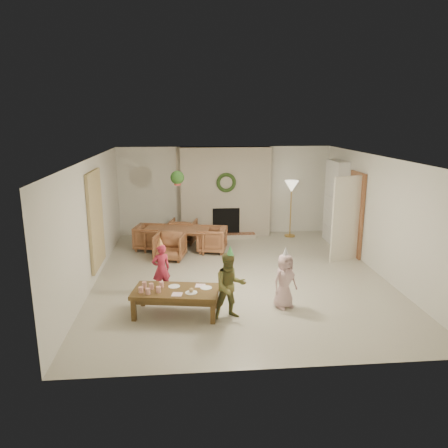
{
  "coord_description": "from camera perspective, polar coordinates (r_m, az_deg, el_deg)",
  "views": [
    {
      "loc": [
        -1.1,
        -8.54,
        3.29
      ],
      "look_at": [
        -0.3,
        0.4,
        1.05
      ],
      "focal_mm": 34.38,
      "sensor_mm": 36.0,
      "label": 1
    }
  ],
  "objects": [
    {
      "name": "fireplace_mass",
      "position": [
        12.07,
        0.2,
        4.28
      ],
      "size": [
        2.5,
        0.4,
        2.5
      ],
      "primitive_type": "cube",
      "color": "#4C2414",
      "rests_on": "floor"
    },
    {
      "name": "wall_right",
      "position": [
        9.69,
        20.05,
        1.0
      ],
      "size": [
        0.0,
        7.0,
        7.0
      ],
      "primitive_type": "plane",
      "rotation": [
        1.57,
        0.0,
        -1.57
      ],
      "color": "silver",
      "rests_on": "floor"
    },
    {
      "name": "curtain_panel",
      "position": [
        9.17,
        -16.68,
        0.55
      ],
      "size": [
        0.06,
        1.2,
        2.0
      ],
      "primitive_type": "cube",
      "color": "#C9BF8E",
      "rests_on": "wall_left"
    },
    {
      "name": "napkin_right",
      "position": [
        7.53,
        -3.17,
        -8.19
      ],
      "size": [
        0.19,
        0.19,
        0.01
      ],
      "primitive_type": "cube",
      "rotation": [
        0.0,
        0.0,
        -0.16
      ],
      "color": "#FFBBD2",
      "rests_on": "coffee_table_top"
    },
    {
      "name": "bookshelf_shelf_a",
      "position": [
        11.87,
        14.33,
        -0.27
      ],
      "size": [
        0.3,
        0.92,
        0.03
      ],
      "primitive_type": "cube",
      "color": "white",
      "rests_on": "bookshelf_carcass"
    },
    {
      "name": "cup_b",
      "position": [
        7.55,
        -10.55,
        -7.94
      ],
      "size": [
        0.09,
        0.09,
        0.1
      ],
      "primitive_type": "cylinder",
      "rotation": [
        0.0,
        0.0,
        -0.16
      ],
      "color": "white",
      "rests_on": "coffee_table_top"
    },
    {
      "name": "party_hat_plaid",
      "position": [
        6.97,
        0.82,
        -3.6
      ],
      "size": [
        0.16,
        0.16,
        0.19
      ],
      "primitive_type": "cone",
      "rotation": [
        0.0,
        0.0,
        -0.18
      ],
      "color": "#51BD60",
      "rests_on": "child_plaid"
    },
    {
      "name": "coffee_leg_fl",
      "position": [
        7.39,
        -11.91,
        -11.12
      ],
      "size": [
        0.09,
        0.09,
        0.38
      ],
      "primitive_type": "cube",
      "rotation": [
        0.0,
        0.0,
        -0.16
      ],
      "color": "brown",
      "rests_on": "floor"
    },
    {
      "name": "floor_lamp_base",
      "position": [
        12.35,
        8.73,
        -1.53
      ],
      "size": [
        0.3,
        0.3,
        0.03
      ],
      "primitive_type": "cylinder",
      "color": "gold",
      "rests_on": "floor"
    },
    {
      "name": "books_row_lower",
      "position": [
        11.7,
        14.52,
        0.21
      ],
      "size": [
        0.2,
        0.4,
        0.24
      ],
      "primitive_type": "cube",
      "color": "#AB211F",
      "rests_on": "bookshelf_shelf_a"
    },
    {
      "name": "wall_back",
      "position": [
        12.26,
        0.11,
        4.44
      ],
      "size": [
        7.0,
        0.0,
        7.0
      ],
      "primitive_type": "plane",
      "rotation": [
        1.57,
        0.0,
        0.0
      ],
      "color": "silver",
      "rests_on": "floor"
    },
    {
      "name": "cup_d",
      "position": [
        7.47,
        -9.66,
        -8.15
      ],
      "size": [
        0.09,
        0.09,
        0.1
      ],
      "primitive_type": "cylinder",
      "rotation": [
        0.0,
        0.0,
        -0.16
      ],
      "color": "white",
      "rests_on": "coffee_table_top"
    },
    {
      "name": "dining_chair_left",
      "position": [
        11.1,
        -9.87,
        -1.74
      ],
      "size": [
        0.83,
        0.81,
        0.63
      ],
      "primitive_type": "imported",
      "rotation": [
        0.0,
        0.0,
        1.35
      ],
      "color": "brown",
      "rests_on": "floor"
    },
    {
      "name": "dining_chair_far",
      "position": [
        11.58,
        -5.44,
        -0.93
      ],
      "size": [
        0.81,
        0.83,
        0.63
      ],
      "primitive_type": "imported",
      "rotation": [
        0.0,
        0.0,
        2.92
      ],
      "color": "brown",
      "rests_on": "floor"
    },
    {
      "name": "plate_b",
      "position": [
        7.25,
        -4.38,
        -9.08
      ],
      "size": [
        0.23,
        0.23,
        0.01
      ],
      "primitive_type": "cylinder",
      "rotation": [
        0.0,
        0.0,
        -0.16
      ],
      "color": "white",
      "rests_on": "coffee_table_top"
    },
    {
      "name": "dining_table",
      "position": [
        10.92,
        -6.26,
        -2.04
      ],
      "size": [
        1.79,
        1.24,
        0.57
      ],
      "primitive_type": "imported",
      "rotation": [
        0.0,
        0.0,
        -0.22
      ],
      "color": "brown",
      "rests_on": "floor"
    },
    {
      "name": "coffee_leg_br",
      "position": [
        7.69,
        -1.04,
        -9.79
      ],
      "size": [
        0.09,
        0.09,
        0.38
      ],
      "primitive_type": "cube",
      "rotation": [
        0.0,
        0.0,
        -0.16
      ],
      "color": "brown",
      "rests_on": "floor"
    },
    {
      "name": "plate_c",
      "position": [
        7.43,
        -2.39,
        -8.47
      ],
      "size": [
        0.23,
        0.23,
        0.01
      ],
      "primitive_type": "cylinder",
      "rotation": [
        0.0,
        0.0,
        -0.16
      ],
      "color": "white",
      "rests_on": "coffee_table_top"
    },
    {
      "name": "floor_lamp_post",
      "position": [
        12.17,
        8.86,
        1.76
      ],
      "size": [
        0.03,
        0.03,
        1.43
      ],
      "primitive_type": "cylinder",
      "color": "gold",
      "rests_on": "floor"
    },
    {
      "name": "napkin_left",
      "position": [
        7.21,
        -6.26,
        -9.28
      ],
      "size": [
        0.19,
        0.19,
        0.01
      ],
      "primitive_type": "cube",
      "rotation": [
        0.0,
        0.0,
        -0.16
      ],
      "color": "#FFBBD2",
      "rests_on": "coffee_table_top"
    },
    {
      "name": "dining_chair_near",
      "position": [
        10.24,
        -7.2,
        -2.98
      ],
      "size": [
        0.81,
        0.83,
        0.63
      ],
      "primitive_type": "imported",
      "rotation": [
        0.0,
        0.0,
        -0.22
      ],
      "color": "brown",
      "rests_on": "floor"
    },
    {
      "name": "party_hat_red",
      "position": [
        8.1,
        -8.48,
        -2.41
      ],
      "size": [
        0.14,
        0.14,
        0.19
      ],
      "primitive_type": "cone",
      "rotation": [
        0.0,
        0.0,
        0.04
      ],
      "color": "gold",
      "rests_on": "child_red"
    },
    {
      "name": "bookshelf_carcass",
      "position": [
        11.74,
        14.61,
        2.8
      ],
      "size": [
        0.3,
        1.0,
        2.2
      ],
      "primitive_type": "cube",
      "color": "white",
      "rests_on": "floor"
    },
    {
      "name": "fireplace_firebox",
      "position": [
        12.05,
        0.27,
        0.38
      ],
      "size": [
        0.75,
        0.12,
        0.75
      ],
      "primitive_type": "cube",
      "color": "black",
      "rests_on": "floor"
    },
    {
      "name": "bookshelf_shelf_b",
      "position": [
        11.79,
        14.45,
        1.61
      ],
      "size": [
        0.3,
        0.92,
        0.03
      ],
      "primitive_type": "cube",
      "color": "white",
      "rests_on": "bookshelf_carcass"
    },
    {
      "name": "books_row_upper",
      "position": [
        11.59,
        14.67,
        4.06
      ],
      "size": [
        0.2,
        0.36,
        0.22
      ],
      "primitive_type": "cube",
      "color": "gold",
      "rests_on": "bookshelf_shelf_c"
    },
    {
      "name": "ceiling",
      "position": [
        8.65,
        2.24,
        8.76
      ],
      "size": [
        7.0,
        7.0,
        0.0
      ],
      "primitive_type": "plane",
      "rotation": [
        3.14,
        0.0,
        0.0
      ],
      "color": "white",
      "rests_on": "wall_back"
    },
    {
      "name": "hanging_plant_cord",
      "position": [
        10.11,
        -6.26,
        7.45
      ],
      "size": [
        0.01,
        0.01,
        0.7
      ],
      "primitive_type": "cylinder",
      "color": "tan",
      "rests_on": "ceiling"
    },
    {
      "name": "bookshelf_shelf_d",
      "position": [
        11.65,
        14.69,
        5.46
      ],
      "size": [
        0.3,
        0.92,
        0.03
      ],
      "primitive_type": "cube",
      "color": "white",
      "rests_on": "bookshelf_carcass"
    },
    {
      "name": "cup_f",
      "position": [
        7.52,
        -8.32,
        -7.96
      ],
      "size": [
        0.09,
        0.09,
        0.1
      ],
      "primitive_type": "cylinder",
      "rotation": [
        0.0,
        0.0,
        -0.16
      ],
      "color": "white",
      "rests_on": "coffee_table_top"
    },
    {
      "name": "party_hat_pink",
      "position": [
        7.5,
        8.21,
        -3.7
      ],
      "size": [
        0.16,
        0.16,
        0.18
      ],
      "primitive_type": "cone",
      "rotation": [
        0.0,
        0.0,
        0.29
      ],
      "color": "#BCBBC3",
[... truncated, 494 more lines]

